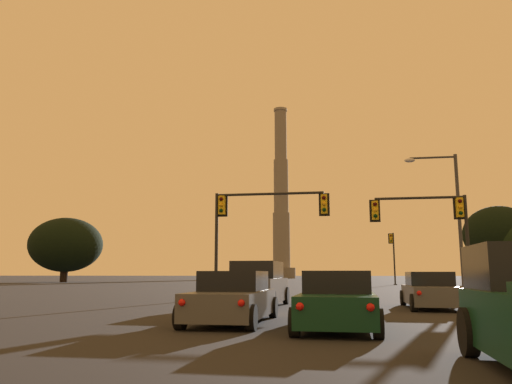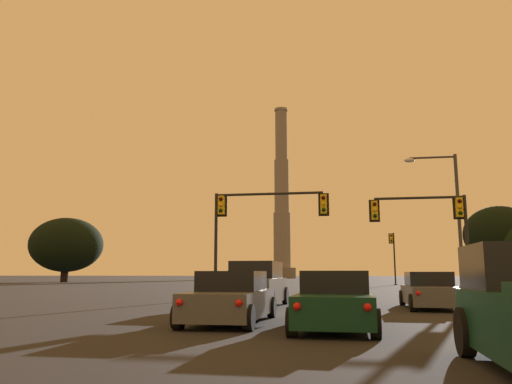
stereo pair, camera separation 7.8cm
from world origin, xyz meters
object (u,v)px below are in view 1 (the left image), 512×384
sedan_left_lane_second (233,298)px  suv_left_lane_front (257,285)px  sedan_right_lane_front (430,291)px  traffic_light_overhead_left (254,216)px  traffic_light_overhead_right (433,220)px  street_lamp (450,208)px  smokestack (281,210)px  traffic_light_far_right (393,251)px  sedan_center_lane_second (338,301)px

sedan_left_lane_second → suv_left_lane_front: 6.96m
sedan_right_lane_front → traffic_light_overhead_left: (-8.08, 5.91, 3.80)m
sedan_left_lane_second → traffic_light_overhead_left: bearing=97.5°
traffic_light_overhead_right → sedan_left_lane_second: bearing=-119.8°
traffic_light_overhead_right → street_lamp: bearing=62.3°
sedan_right_lane_front → street_lamp: street_lamp is taller
sedan_left_lane_second → street_lamp: 19.97m
sedan_left_lane_second → street_lamp: bearing=61.0°
sedan_right_lane_front → smokestack: smokestack is taller
sedan_right_lane_front → traffic_light_overhead_right: (1.51, 7.00, 3.56)m
traffic_light_overhead_left → suv_left_lane_front: bearing=-79.1°
sedan_right_lane_front → street_lamp: bearing=74.2°
suv_left_lane_front → traffic_light_far_right: traffic_light_far_right is taller
sedan_right_lane_front → traffic_light_overhead_left: bearing=145.1°
sedan_right_lane_front → traffic_light_overhead_left: size_ratio=0.74×
traffic_light_overhead_right → smokestack: bearing=100.7°
suv_left_lane_front → traffic_light_overhead_right: 11.47m
sedan_right_lane_front → traffic_light_overhead_right: traffic_light_overhead_right is taller
suv_left_lane_front → traffic_light_overhead_right: size_ratio=0.90×
smokestack → sedan_right_lane_front: bearing=-80.7°
suv_left_lane_front → smokestack: 120.70m
street_lamp → sedan_right_lane_front: bearing=-107.1°
sedan_center_lane_second → street_lamp: size_ratio=0.56×
sedan_right_lane_front → traffic_light_overhead_left: 10.71m
traffic_light_overhead_left → traffic_light_overhead_right: (9.59, 1.09, -0.24)m
sedan_right_lane_front → traffic_light_overhead_left: traffic_light_overhead_left is taller
sedan_left_lane_second → sedan_center_lane_second: 3.07m
traffic_light_overhead_left → traffic_light_far_right: traffic_light_far_right is taller
traffic_light_overhead_right → traffic_light_overhead_left: bearing=-173.5°
sedan_left_lane_second → sedan_right_lane_front: (6.49, 6.95, 0.00)m
sedan_right_lane_front → traffic_light_far_right: bearing=87.3°
sedan_left_lane_second → smokestack: 127.60m
traffic_light_overhead_left → traffic_light_overhead_right: 9.65m
traffic_light_far_right → traffic_light_overhead_right: (-1.39, -34.98, 0.12)m
suv_left_lane_front → traffic_light_overhead_left: traffic_light_overhead_left is taller
sedan_center_lane_second → sedan_right_lane_front: same height
traffic_light_far_right → traffic_light_overhead_right: size_ratio=1.13×
street_lamp → traffic_light_far_right: bearing=90.3°
suv_left_lane_front → traffic_light_overhead_left: (-1.14, 5.92, 3.57)m
traffic_light_far_right → street_lamp: bearing=-89.7°
sedan_left_lane_second → traffic_light_far_right: size_ratio=0.75×
suv_left_lane_front → street_lamp: (10.01, 10.00, 4.30)m
sedan_left_lane_second → sedan_center_lane_second: (2.91, -0.99, 0.00)m
suv_left_lane_front → sedan_right_lane_front: (6.94, 0.02, -0.23)m
sedan_left_lane_second → street_lamp: size_ratio=0.56×
sedan_center_lane_second → traffic_light_far_right: traffic_light_far_right is taller
suv_left_lane_front → sedan_left_lane_second: bearing=-84.6°
suv_left_lane_front → street_lamp: bearing=46.8°
sedan_right_lane_front → smokestack: size_ratio=0.10×
suv_left_lane_front → traffic_light_overhead_right: (8.44, 7.01, 3.33)m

